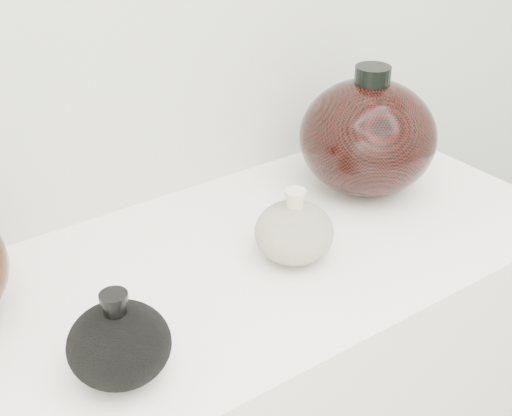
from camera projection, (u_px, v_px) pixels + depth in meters
black_gourd_vase at (119, 344)px, 0.85m from camera, size 0.16×0.16×0.12m
cream_gourd_vase at (294, 232)px, 1.08m from camera, size 0.13×0.13×0.12m
right_round_pot at (368, 137)px, 1.25m from camera, size 0.29×0.29×0.23m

